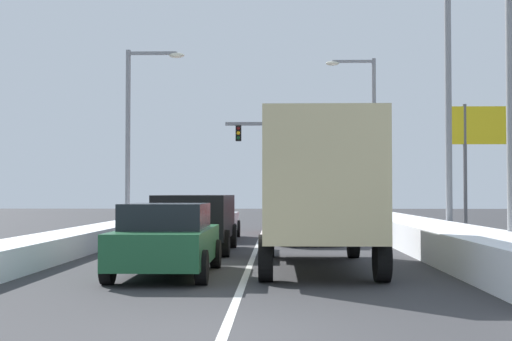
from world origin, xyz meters
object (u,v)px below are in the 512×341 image
(sedan_white_center_lane_third, at_px, (211,219))
(roadside_sign_right, at_px, (489,139))
(traffic_light_gantry, at_px, (309,148))
(street_lamp_right_near, at_px, (495,67))
(street_lamp_right_far, at_px, (368,126))
(street_lamp_left_mid, at_px, (136,123))
(street_lamp_right_mid, at_px, (438,87))
(suv_red_right_lane_third, at_px, (299,209))
(sedan_gray_right_lane_second, at_px, (308,221))
(box_truck_right_lane_nearest, at_px, (317,185))
(sedan_green_center_lane_nearest, at_px, (167,239))
(suv_black_center_lane_second, at_px, (197,217))

(sedan_white_center_lane_third, distance_m, roadside_sign_right, 12.43)
(traffic_light_gantry, bearing_deg, street_lamp_right_near, -82.89)
(sedan_white_center_lane_third, height_order, street_lamp_right_far, street_lamp_right_far)
(sedan_white_center_lane_third, distance_m, street_lamp_left_mid, 7.79)
(street_lamp_right_mid, height_order, street_lamp_right_far, street_lamp_right_mid)
(suv_red_right_lane_third, bearing_deg, roadside_sign_right, -8.70)
(roadside_sign_right, bearing_deg, sedan_gray_right_lane_second, -143.93)
(box_truck_right_lane_nearest, distance_m, sedan_green_center_lane_nearest, 3.69)
(suv_black_center_lane_second, bearing_deg, sedan_white_center_lane_third, 90.98)
(street_lamp_right_near, bearing_deg, sedan_gray_right_lane_second, 118.24)
(street_lamp_right_near, relative_size, street_lamp_right_mid, 0.88)
(street_lamp_left_mid, height_order, roadside_sign_right, street_lamp_left_mid)
(street_lamp_right_near, distance_m, street_lamp_right_far, 21.35)
(suv_black_center_lane_second, xyz_separation_m, street_lamp_right_mid, (7.81, 3.26, 4.29))
(suv_black_center_lane_second, relative_size, street_lamp_right_near, 0.62)
(street_lamp_left_mid, bearing_deg, sedan_gray_right_lane_second, -44.56)
(street_lamp_right_mid, bearing_deg, street_lamp_right_near, -91.58)
(box_truck_right_lane_nearest, bearing_deg, sedan_green_center_lane_nearest, -156.13)
(traffic_light_gantry, height_order, roadside_sign_right, traffic_light_gantry)
(box_truck_right_lane_nearest, bearing_deg, sedan_gray_right_lane_second, 88.87)
(street_lamp_left_mid, bearing_deg, street_lamp_right_mid, -34.02)
(sedan_green_center_lane_nearest, bearing_deg, sedan_white_center_lane_third, 90.81)
(box_truck_right_lane_nearest, bearing_deg, street_lamp_right_near, 12.88)
(suv_black_center_lane_second, xyz_separation_m, roadside_sign_right, (11.31, 9.62, 3.00))
(suv_black_center_lane_second, xyz_separation_m, sedan_white_center_lane_third, (-0.10, 5.90, -0.25))
(sedan_gray_right_lane_second, distance_m, street_lamp_right_far, 14.80)
(street_lamp_right_mid, relative_size, street_lamp_left_mid, 1.09)
(roadside_sign_right, bearing_deg, street_lamp_right_mid, -118.77)
(sedan_green_center_lane_nearest, relative_size, sedan_white_center_lane_third, 1.00)
(street_lamp_right_near, relative_size, roadside_sign_right, 1.44)
(box_truck_right_lane_nearest, relative_size, suv_black_center_lane_second, 1.47)
(suv_red_right_lane_third, relative_size, traffic_light_gantry, 0.65)
(box_truck_right_lane_nearest, distance_m, sedan_white_center_lane_third, 11.32)
(suv_black_center_lane_second, distance_m, street_lamp_right_near, 9.32)
(box_truck_right_lane_nearest, relative_size, sedan_white_center_lane_third, 1.60)
(suv_red_right_lane_third, xyz_separation_m, street_lamp_right_far, (3.85, 6.65, 4.26))
(suv_black_center_lane_second, bearing_deg, suv_red_right_lane_third, 72.91)
(sedan_green_center_lane_nearest, distance_m, traffic_light_gantry, 29.62)
(suv_black_center_lane_second, xyz_separation_m, street_lamp_right_far, (7.18, 17.49, 4.26))
(street_lamp_right_far, xyz_separation_m, street_lamp_left_mid, (-11.17, -6.26, -0.37))
(street_lamp_left_mid, bearing_deg, traffic_light_gantry, 54.43)
(sedan_gray_right_lane_second, height_order, suv_black_center_lane_second, suv_black_center_lane_second)
(suv_red_right_lane_third, relative_size, street_lamp_left_mid, 0.60)
(sedan_green_center_lane_nearest, height_order, street_lamp_left_mid, street_lamp_left_mid)
(suv_red_right_lane_third, bearing_deg, street_lamp_right_far, 59.94)
(suv_red_right_lane_third, distance_m, traffic_light_gantry, 12.51)
(sedan_gray_right_lane_second, xyz_separation_m, traffic_light_gantry, (0.84, 18.91, 3.73))
(sedan_white_center_lane_third, relative_size, roadside_sign_right, 0.82)
(box_truck_right_lane_nearest, relative_size, roadside_sign_right, 1.31)
(sedan_gray_right_lane_second, bearing_deg, roadside_sign_right, 36.07)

